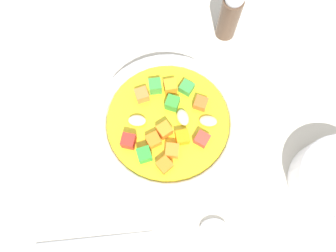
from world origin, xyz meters
The scene contains 4 objects.
ground_plane centered at (0.00, 0.00, -1.00)cm, with size 140.00×140.00×2.00cm, color #BAB2A0.
soup_bowl_main centered at (0.01, 0.00, 3.05)cm, with size 18.00×18.00×6.51cm.
spoon centered at (13.03, 1.80, 0.45)cm, with size 9.70×22.21×1.06cm.
pepper_shaker centered at (-17.57, 4.11, 4.38)cm, with size 2.93×2.93×8.80cm.
Camera 1 is at (11.64, 3.20, 39.23)cm, focal length 32.31 mm.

